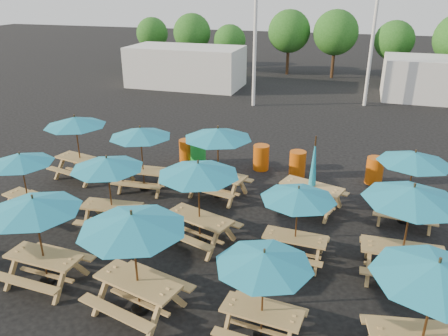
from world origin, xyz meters
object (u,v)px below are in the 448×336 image
(picnic_unit_9, at_px, (264,264))
(waste_bin_4, at_px, (375,171))
(picnic_unit_2, at_px, (75,125))
(picnic_unit_10, at_px, (298,198))
(waste_bin_0, at_px, (187,152))
(waste_bin_1, at_px, (198,155))
(picnic_unit_3, at_px, (34,209))
(picnic_unit_7, at_px, (198,174))
(picnic_unit_4, at_px, (107,167))
(picnic_unit_8, at_px, (218,137))
(waste_bin_3, at_px, (297,164))
(picnic_unit_5, at_px, (140,136))
(picnic_unit_6, at_px, (133,227))
(picnic_unit_13, at_px, (412,199))
(picnic_unit_12, at_px, (436,277))
(picnic_unit_1, at_px, (21,162))
(picnic_unit_14, at_px, (414,162))
(picnic_unit_11, at_px, (312,180))
(waste_bin_2, at_px, (261,157))

(picnic_unit_9, bearing_deg, waste_bin_4, 80.83)
(picnic_unit_2, xyz_separation_m, waste_bin_4, (10.64, 2.78, -1.60))
(picnic_unit_10, bearing_deg, waste_bin_0, 136.52)
(picnic_unit_2, distance_m, waste_bin_1, 4.81)
(picnic_unit_3, relative_size, picnic_unit_7, 0.83)
(picnic_unit_4, relative_size, waste_bin_4, 2.31)
(picnic_unit_8, distance_m, waste_bin_3, 3.84)
(picnic_unit_5, height_order, picnic_unit_9, picnic_unit_5)
(picnic_unit_3, xyz_separation_m, picnic_unit_10, (5.68, 2.80, -0.20))
(picnic_unit_4, bearing_deg, picnic_unit_3, -99.53)
(picnic_unit_4, distance_m, picnic_unit_8, 3.82)
(picnic_unit_6, xyz_separation_m, picnic_unit_13, (5.66, 3.07, 0.02))
(waste_bin_3, bearing_deg, picnic_unit_12, -67.31)
(picnic_unit_5, bearing_deg, picnic_unit_8, 2.50)
(picnic_unit_12, bearing_deg, picnic_unit_1, 155.47)
(picnic_unit_4, height_order, picnic_unit_14, picnic_unit_14)
(picnic_unit_5, relative_size, picnic_unit_11, 0.92)
(picnic_unit_4, xyz_separation_m, picnic_unit_13, (8.14, -0.02, 0.21))
(waste_bin_0, height_order, waste_bin_3, same)
(waste_bin_2, bearing_deg, picnic_unit_11, -50.63)
(picnic_unit_3, xyz_separation_m, picnic_unit_7, (2.97, 2.87, 0.09))
(picnic_unit_9, distance_m, waste_bin_4, 9.19)
(picnic_unit_6, bearing_deg, picnic_unit_10, 59.02)
(picnic_unit_4, bearing_deg, picnic_unit_5, 91.23)
(picnic_unit_2, bearing_deg, picnic_unit_8, 12.24)
(picnic_unit_7, distance_m, waste_bin_2, 6.00)
(picnic_unit_12, bearing_deg, picnic_unit_13, 82.79)
(picnic_unit_4, distance_m, waste_bin_3, 7.43)
(waste_bin_4, bearing_deg, picnic_unit_11, -125.93)
(picnic_unit_2, bearing_deg, waste_bin_3, 29.96)
(picnic_unit_4, distance_m, picnic_unit_10, 5.50)
(waste_bin_4, bearing_deg, picnic_unit_5, -159.12)
(picnic_unit_12, distance_m, picnic_unit_13, 2.98)
(picnic_unit_5, relative_size, picnic_unit_12, 0.88)
(picnic_unit_2, distance_m, picnic_unit_6, 8.22)
(picnic_unit_6, height_order, picnic_unit_12, picnic_unit_6)
(picnic_unit_8, distance_m, picnic_unit_11, 3.38)
(picnic_unit_6, bearing_deg, picnic_unit_2, 146.37)
(picnic_unit_1, bearing_deg, picnic_unit_6, -15.15)
(picnic_unit_5, bearing_deg, waste_bin_2, 36.99)
(picnic_unit_6, xyz_separation_m, picnic_unit_9, (2.80, 0.02, -0.33))
(picnic_unit_6, relative_size, picnic_unit_10, 1.31)
(picnic_unit_8, bearing_deg, picnic_unit_7, -70.24)
(picnic_unit_6, height_order, picnic_unit_9, picnic_unit_6)
(picnic_unit_3, xyz_separation_m, picnic_unit_11, (5.75, 5.82, -1.00))
(picnic_unit_4, height_order, picnic_unit_12, picnic_unit_12)
(picnic_unit_2, distance_m, waste_bin_0, 4.47)
(picnic_unit_11, bearing_deg, picnic_unit_5, -160.03)
(picnic_unit_1, relative_size, waste_bin_3, 2.37)
(picnic_unit_10, xyz_separation_m, waste_bin_0, (-5.29, 5.56, -1.34))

